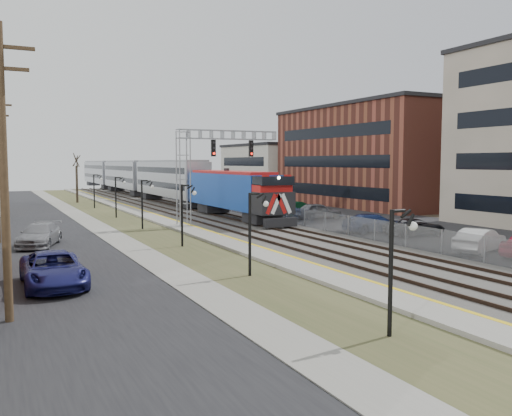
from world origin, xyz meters
TOP-DOWN VIEW (x-y plane):
  - ground at (0.00, 0.00)m, footprint 160.00×160.00m
  - street_west at (-11.50, 35.00)m, footprint 7.00×120.00m
  - sidewalk at (-7.00, 35.00)m, footprint 2.00×120.00m
  - grass_median at (-4.00, 35.00)m, footprint 4.00×120.00m
  - platform at (-1.00, 35.00)m, footprint 2.00×120.00m
  - ballast_bed at (4.00, 35.00)m, footprint 8.00×120.00m
  - parking_lot at (16.00, 35.00)m, footprint 16.00×120.00m
  - platform_edge at (-0.12, 35.00)m, footprint 0.24×120.00m
  - track_near at (2.00, 35.00)m, footprint 1.58×120.00m
  - track_far at (5.50, 35.00)m, footprint 1.58×120.00m
  - train at (5.50, 66.67)m, footprint 3.00×85.85m
  - signal_gantry at (1.22, 27.99)m, footprint 9.00×1.07m
  - lampposts at (-4.00, 18.29)m, footprint 0.14×62.14m
  - fence at (8.20, 35.00)m, footprint 0.04×120.00m
  - buildings_east at (30.00, 31.18)m, footprint 16.00×76.00m
  - bare_trees at (-12.66, 38.91)m, footprint 12.30×42.30m
  - car_lot_b at (11.24, 7.97)m, footprint 4.69×2.95m
  - car_lot_c at (12.89, 15.28)m, footprint 4.73×2.37m
  - car_lot_d at (11.45, 18.18)m, footprint 5.20×2.70m
  - car_lot_e at (12.97, 28.39)m, footprint 4.70×2.33m
  - car_lot_f at (13.03, 32.39)m, footprint 4.53×2.35m
  - car_street_a at (-12.59, 9.77)m, footprint 2.53×5.44m
  - car_street_b at (-12.17, 22.25)m, footprint 3.54×5.42m

SIDE VIEW (x-z plane):
  - ground at x=0.00m, z-range 0.00..0.00m
  - street_west at x=-11.50m, z-range 0.00..0.04m
  - parking_lot at x=16.00m, z-range 0.00..0.04m
  - grass_median at x=-4.00m, z-range 0.00..0.06m
  - sidewalk at x=-7.00m, z-range 0.00..0.08m
  - ballast_bed at x=4.00m, z-range 0.00..0.20m
  - platform at x=-1.00m, z-range 0.00..0.24m
  - platform_edge at x=-0.12m, z-range 0.24..0.25m
  - track_near at x=2.00m, z-range 0.20..0.35m
  - track_far at x=5.50m, z-range 0.20..0.35m
  - car_lot_c at x=12.89m, z-range 0.00..1.29m
  - car_lot_f at x=13.03m, z-range 0.00..1.42m
  - car_lot_d at x=11.45m, z-range 0.00..1.44m
  - car_lot_b at x=11.24m, z-range 0.00..1.46m
  - car_street_b at x=-12.17m, z-range 0.00..1.46m
  - car_street_a at x=-12.59m, z-range 0.00..1.51m
  - car_lot_e at x=12.97m, z-range 0.00..1.54m
  - fence at x=8.20m, z-range 0.00..1.60m
  - lampposts at x=-4.00m, z-range 0.00..4.00m
  - bare_trees at x=-12.66m, z-range -0.27..5.68m
  - train at x=5.50m, z-range 0.26..5.58m
  - signal_gantry at x=1.22m, z-range 1.51..9.66m
  - buildings_east at x=30.00m, z-range -1.19..13.81m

